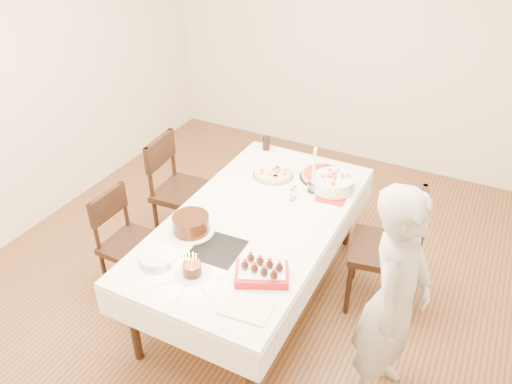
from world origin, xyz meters
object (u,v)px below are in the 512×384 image
at_px(birthday_cake, 192,264).
at_px(chair_left_dessert, 133,245).
at_px(dining_table, 256,257).
at_px(strawberry_box, 262,273).
at_px(pizza_white, 273,174).
at_px(chair_left_savory, 185,192).
at_px(pizza_pepperoni, 324,176).
at_px(cola_glass, 266,143).
at_px(pasta_bowl, 333,183).
at_px(person, 394,302).
at_px(taper_candle, 314,169).
at_px(layer_cake, 191,224).
at_px(chair_right_savory, 383,250).

bearing_deg(birthday_cake, chair_left_dessert, 157.01).
xyz_separation_m(dining_table, strawberry_box, (0.32, -0.55, 0.42)).
relative_size(pizza_white, strawberry_box, 1.03).
bearing_deg(chair_left_savory, pizza_pepperoni, -165.95).
bearing_deg(cola_glass, strawberry_box, -64.73).
bearing_deg(pizza_white, pasta_bowl, 3.84).
xyz_separation_m(chair_left_savory, person, (2.00, -0.77, 0.28)).
bearing_deg(chair_left_dessert, cola_glass, -108.50).
bearing_deg(pasta_bowl, taper_candle, -143.50).
xyz_separation_m(dining_table, person, (1.11, -0.41, 0.40)).
relative_size(pasta_bowl, taper_candle, 0.82).
xyz_separation_m(chair_left_savory, pizza_white, (0.75, 0.22, 0.27)).
bearing_deg(dining_table, pizza_pepperoni, 72.06).
bearing_deg(pizza_pepperoni, chair_left_savory, -161.07).
height_order(pizza_pepperoni, layer_cake, layer_cake).
bearing_deg(chair_left_dessert, pasta_bowl, -140.42).
distance_m(chair_left_dessert, cola_glass, 1.49).
bearing_deg(birthday_cake, chair_right_savory, 48.42).
height_order(chair_left_savory, birthday_cake, chair_left_savory).
relative_size(taper_candle, birthday_cake, 3.01).
bearing_deg(cola_glass, chair_right_savory, -25.76).
bearing_deg(dining_table, layer_cake, -132.59).
bearing_deg(taper_candle, birthday_cake, -104.37).
bearing_deg(pasta_bowl, chair_right_savory, -26.45).
distance_m(person, taper_candle, 1.29).
distance_m(dining_table, cola_glass, 1.14).
relative_size(chair_right_savory, cola_glass, 8.00).
bearing_deg(strawberry_box, pizza_white, 112.17).
distance_m(pizza_white, strawberry_box, 1.22).
bearing_deg(chair_left_savory, cola_glass, -133.30).
height_order(chair_right_savory, pizza_white, chair_right_savory).
bearing_deg(person, dining_table, 76.50).
height_order(pizza_white, pasta_bowl, pasta_bowl).
bearing_deg(layer_cake, dining_table, 47.41).
relative_size(person, strawberry_box, 4.71).
bearing_deg(dining_table, pizza_white, 103.32).
bearing_deg(layer_cake, chair_right_savory, 30.78).
xyz_separation_m(chair_left_dessert, strawberry_box, (1.20, -0.17, 0.35)).
distance_m(pizza_pepperoni, birthday_cake, 1.50).
bearing_deg(birthday_cake, layer_cake, 124.01).
xyz_separation_m(chair_right_savory, pasta_bowl, (-0.51, 0.25, 0.30)).
bearing_deg(chair_left_dessert, pizza_pepperoni, -133.83).
xyz_separation_m(chair_left_savory, pizza_pepperoni, (1.13, 0.39, 0.27)).
bearing_deg(cola_glass, taper_candle, -36.01).
bearing_deg(pizza_pepperoni, dining_table, -107.94).
xyz_separation_m(chair_left_dessert, taper_candle, (1.11, 0.90, 0.51)).
distance_m(layer_cake, strawberry_box, 0.68).
bearing_deg(taper_candle, strawberry_box, -85.30).
height_order(cola_glass, birthday_cake, birthday_cake).
xyz_separation_m(cola_glass, birthday_cake, (0.32, -1.69, 0.02)).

